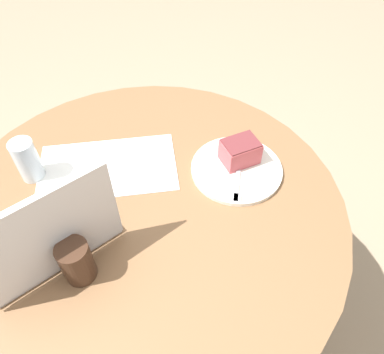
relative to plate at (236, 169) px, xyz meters
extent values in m
plane|color=gray|center=(-0.27, 0.04, -0.75)|extent=(12.00, 12.00, 0.00)
cylinder|color=brown|center=(-0.27, 0.04, -0.74)|extent=(0.54, 0.54, 0.02)
cylinder|color=brown|center=(-0.27, 0.04, -0.38)|extent=(0.11, 0.11, 0.70)
cylinder|color=brown|center=(-0.27, 0.04, -0.02)|extent=(1.04, 1.04, 0.03)
cube|color=white|center=(-0.29, 0.22, 0.00)|extent=(0.44, 0.37, 0.00)
cylinder|color=silver|center=(0.00, 0.00, 0.00)|extent=(0.25, 0.25, 0.01)
cube|color=#B74C51|center=(0.02, 0.02, 0.04)|extent=(0.11, 0.09, 0.06)
cube|color=maroon|center=(0.02, 0.02, 0.07)|extent=(0.10, 0.09, 0.00)
cube|color=silver|center=(-0.02, -0.03, 0.01)|extent=(0.13, 0.13, 0.00)
cube|color=silver|center=(-0.07, -0.08, 0.01)|extent=(0.04, 0.04, 0.00)
cylinder|color=#3D2619|center=(-0.48, -0.04, 0.05)|extent=(0.07, 0.07, 0.11)
cylinder|color=silver|center=(-0.47, 0.31, 0.05)|extent=(0.06, 0.06, 0.12)
cube|color=silver|center=(-0.52, 0.11, 0.00)|extent=(0.32, 0.25, 0.02)
cube|color=black|center=(-0.52, 0.11, 0.01)|extent=(0.26, 0.15, 0.00)
cube|color=silver|center=(-0.51, -0.01, 0.13)|extent=(0.31, 0.03, 0.23)
cube|color=black|center=(-0.51, -0.01, 0.13)|extent=(0.29, 0.03, 0.21)
camera|label=1|loc=(-0.50, -0.50, 0.76)|focal=35.00mm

